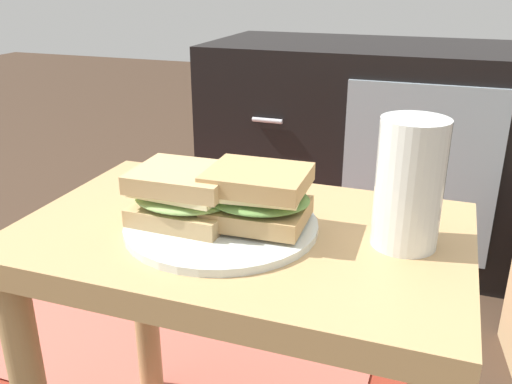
# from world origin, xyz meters

# --- Properties ---
(side_table) EXTENTS (0.56, 0.36, 0.46)m
(side_table) POSITION_xyz_m (0.00, 0.00, 0.37)
(side_table) COLOR tan
(side_table) RESTS_ON ground
(tv_cabinet) EXTENTS (0.96, 0.46, 0.58)m
(tv_cabinet) POSITION_xyz_m (0.06, 0.95, 0.29)
(tv_cabinet) COLOR black
(tv_cabinet) RESTS_ON ground
(area_rug) EXTENTS (1.19, 0.66, 0.01)m
(area_rug) POSITION_xyz_m (-0.34, 0.34, 0.00)
(area_rug) COLOR maroon
(area_rug) RESTS_ON ground
(plate) EXTENTS (0.24, 0.24, 0.01)m
(plate) POSITION_xyz_m (-0.02, -0.01, 0.47)
(plate) COLOR silver
(plate) RESTS_ON side_table
(sandwich_front) EXTENTS (0.13, 0.11, 0.07)m
(sandwich_front) POSITION_xyz_m (-0.07, -0.02, 0.50)
(sandwich_front) COLOR tan
(sandwich_front) RESTS_ON plate
(sandwich_back) EXTENTS (0.13, 0.11, 0.07)m
(sandwich_back) POSITION_xyz_m (0.02, -0.01, 0.51)
(sandwich_back) COLOR tan
(sandwich_back) RESTS_ON plate
(beer_glass) EXTENTS (0.08, 0.08, 0.15)m
(beer_glass) POSITION_xyz_m (0.20, 0.02, 0.53)
(beer_glass) COLOR silver
(beer_glass) RESTS_ON side_table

